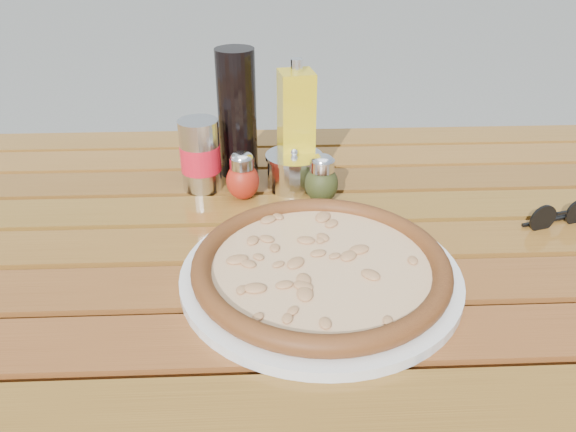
{
  "coord_description": "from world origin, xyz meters",
  "views": [
    {
      "loc": [
        -0.03,
        -0.69,
        1.18
      ],
      "look_at": [
        0.0,
        0.02,
        0.78
      ],
      "focal_mm": 35.0,
      "sensor_mm": 36.0,
      "label": 1
    }
  ],
  "objects_px": {
    "oregano_shaker": "(322,179)",
    "soda_can": "(200,156)",
    "olive_oil_cruet": "(296,127)",
    "parmesan_tin": "(294,170)",
    "plate": "(320,275)",
    "pizza": "(321,265)",
    "dark_bottle": "(237,114)",
    "table": "(289,284)",
    "sunglasses": "(559,216)",
    "pepper_shaker": "(243,176)"
  },
  "relations": [
    {
      "from": "soda_can",
      "to": "sunglasses",
      "type": "height_order",
      "value": "soda_can"
    },
    {
      "from": "plate",
      "to": "parmesan_tin",
      "type": "height_order",
      "value": "parmesan_tin"
    },
    {
      "from": "pizza",
      "to": "dark_bottle",
      "type": "distance_m",
      "value": 0.36
    },
    {
      "from": "pepper_shaker",
      "to": "soda_can",
      "type": "relative_size",
      "value": 0.68
    },
    {
      "from": "plate",
      "to": "soda_can",
      "type": "bearing_deg",
      "value": 122.65
    },
    {
      "from": "oregano_shaker",
      "to": "olive_oil_cruet",
      "type": "bearing_deg",
      "value": 113.8
    },
    {
      "from": "parmesan_tin",
      "to": "sunglasses",
      "type": "bearing_deg",
      "value": -20.71
    },
    {
      "from": "plate",
      "to": "dark_bottle",
      "type": "relative_size",
      "value": 1.64
    },
    {
      "from": "table",
      "to": "parmesan_tin",
      "type": "xyz_separation_m",
      "value": [
        0.02,
        0.18,
        0.11
      ]
    },
    {
      "from": "plate",
      "to": "olive_oil_cruet",
      "type": "xyz_separation_m",
      "value": [
        -0.02,
        0.3,
        0.09
      ]
    },
    {
      "from": "plate",
      "to": "dark_bottle",
      "type": "xyz_separation_m",
      "value": [
        -0.11,
        0.33,
        0.1
      ]
    },
    {
      "from": "pepper_shaker",
      "to": "oregano_shaker",
      "type": "relative_size",
      "value": 1.0
    },
    {
      "from": "olive_oil_cruet",
      "to": "parmesan_tin",
      "type": "distance_m",
      "value": 0.07
    },
    {
      "from": "pizza",
      "to": "dark_bottle",
      "type": "relative_size",
      "value": 1.98
    },
    {
      "from": "oregano_shaker",
      "to": "dark_bottle",
      "type": "bearing_deg",
      "value": 139.98
    },
    {
      "from": "table",
      "to": "oregano_shaker",
      "type": "xyz_separation_m",
      "value": [
        0.06,
        0.12,
        0.11
      ]
    },
    {
      "from": "table",
      "to": "plate",
      "type": "distance_m",
      "value": 0.13
    },
    {
      "from": "olive_oil_cruet",
      "to": "oregano_shaker",
      "type": "bearing_deg",
      "value": -66.2
    },
    {
      "from": "soda_can",
      "to": "oregano_shaker",
      "type": "bearing_deg",
      "value": -16.01
    },
    {
      "from": "table",
      "to": "olive_oil_cruet",
      "type": "height_order",
      "value": "olive_oil_cruet"
    },
    {
      "from": "parmesan_tin",
      "to": "sunglasses",
      "type": "xyz_separation_m",
      "value": [
        0.39,
        -0.15,
        -0.01
      ]
    },
    {
      "from": "plate",
      "to": "table",
      "type": "bearing_deg",
      "value": 111.22
    },
    {
      "from": "oregano_shaker",
      "to": "table",
      "type": "bearing_deg",
      "value": -115.46
    },
    {
      "from": "dark_bottle",
      "to": "olive_oil_cruet",
      "type": "distance_m",
      "value": 0.1
    },
    {
      "from": "soda_can",
      "to": "olive_oil_cruet",
      "type": "bearing_deg",
      "value": 9.52
    },
    {
      "from": "dark_bottle",
      "to": "sunglasses",
      "type": "distance_m",
      "value": 0.54
    },
    {
      "from": "plate",
      "to": "parmesan_tin",
      "type": "distance_m",
      "value": 0.27
    },
    {
      "from": "table",
      "to": "sunglasses",
      "type": "height_order",
      "value": "sunglasses"
    },
    {
      "from": "dark_bottle",
      "to": "sunglasses",
      "type": "relative_size",
      "value": 2.01
    },
    {
      "from": "table",
      "to": "plate",
      "type": "xyz_separation_m",
      "value": [
        0.04,
        -0.1,
        0.08
      ]
    },
    {
      "from": "dark_bottle",
      "to": "olive_oil_cruet",
      "type": "xyz_separation_m",
      "value": [
        0.1,
        -0.03,
        -0.01
      ]
    },
    {
      "from": "sunglasses",
      "to": "pizza",
      "type": "bearing_deg",
      "value": -176.93
    },
    {
      "from": "oregano_shaker",
      "to": "dark_bottle",
      "type": "distance_m",
      "value": 0.19
    },
    {
      "from": "parmesan_tin",
      "to": "sunglasses",
      "type": "distance_m",
      "value": 0.42
    },
    {
      "from": "olive_oil_cruet",
      "to": "sunglasses",
      "type": "xyz_separation_m",
      "value": [
        0.39,
        -0.18,
        -0.08
      ]
    },
    {
      "from": "pizza",
      "to": "oregano_shaker",
      "type": "distance_m",
      "value": 0.22
    },
    {
      "from": "dark_bottle",
      "to": "plate",
      "type": "bearing_deg",
      "value": -70.95
    },
    {
      "from": "plate",
      "to": "oregano_shaker",
      "type": "height_order",
      "value": "oregano_shaker"
    },
    {
      "from": "oregano_shaker",
      "to": "plate",
      "type": "bearing_deg",
      "value": -95.59
    },
    {
      "from": "parmesan_tin",
      "to": "pizza",
      "type": "bearing_deg",
      "value": -85.75
    },
    {
      "from": "table",
      "to": "oregano_shaker",
      "type": "bearing_deg",
      "value": 64.54
    },
    {
      "from": "pepper_shaker",
      "to": "parmesan_tin",
      "type": "xyz_separation_m",
      "value": [
        0.09,
        0.04,
        -0.01
      ]
    },
    {
      "from": "plate",
      "to": "sunglasses",
      "type": "distance_m",
      "value": 0.39
    },
    {
      "from": "table",
      "to": "sunglasses",
      "type": "distance_m",
      "value": 0.42
    },
    {
      "from": "olive_oil_cruet",
      "to": "parmesan_tin",
      "type": "height_order",
      "value": "olive_oil_cruet"
    },
    {
      "from": "parmesan_tin",
      "to": "plate",
      "type": "bearing_deg",
      "value": -85.75
    },
    {
      "from": "plate",
      "to": "pizza",
      "type": "relative_size",
      "value": 0.83
    },
    {
      "from": "plate",
      "to": "pepper_shaker",
      "type": "distance_m",
      "value": 0.26
    },
    {
      "from": "oregano_shaker",
      "to": "soda_can",
      "type": "bearing_deg",
      "value": 163.99
    },
    {
      "from": "pizza",
      "to": "parmesan_tin",
      "type": "bearing_deg",
      "value": 94.25
    }
  ]
}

